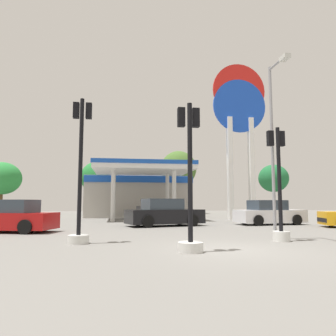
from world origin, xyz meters
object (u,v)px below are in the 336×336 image
(traffic_signal_1, at_px, (279,196))
(corner_streetlamp, at_px, (274,132))
(tree_2, at_px, (178,169))
(station_pole_sign, at_px, (240,118))
(car_3, at_px, (9,217))
(tree_3, at_px, (274,178))
(tree_0, at_px, (2,178))
(tree_1, at_px, (96,178))
(traffic_signal_3, at_px, (80,187))
(car_0, at_px, (269,214))
(traffic_signal_2, at_px, (190,194))
(car_2, at_px, (164,214))

(traffic_signal_1, relative_size, corner_streetlamp, 0.61)
(traffic_signal_1, bearing_deg, tree_2, 86.56)
(traffic_signal_1, height_order, corner_streetlamp, corner_streetlamp)
(station_pole_sign, xyz_separation_m, car_3, (-15.13, -9.24, -7.85))
(station_pole_sign, xyz_separation_m, tree_3, (9.15, 12.30, -4.14))
(station_pole_sign, xyz_separation_m, corner_streetlamp, (-4.19, -14.08, -4.44))
(tree_0, distance_m, tree_1, 10.25)
(station_pole_sign, height_order, tree_3, station_pole_sign)
(traffic_signal_3, height_order, tree_1, tree_1)
(tree_0, xyz_separation_m, tree_1, (10.23, -0.54, 0.16))
(car_0, height_order, tree_1, tree_1)
(traffic_signal_2, distance_m, tree_2, 31.63)
(station_pole_sign, relative_size, corner_streetlamp, 1.95)
(station_pole_sign, bearing_deg, traffic_signal_2, -116.15)
(car_0, distance_m, tree_0, 29.47)
(tree_3, bearing_deg, traffic_signal_1, -116.65)
(traffic_signal_2, xyz_separation_m, tree_2, (5.53, 30.89, 3.99))
(traffic_signal_3, xyz_separation_m, tree_3, (20.57, 26.36, 2.48))
(car_0, bearing_deg, traffic_signal_1, -113.74)
(tree_2, bearing_deg, car_0, -84.67)
(car_3, xyz_separation_m, tree_1, (2.48, 21.56, 3.54))
(car_3, bearing_deg, tree_1, 83.44)
(car_2, xyz_separation_m, corner_streetlamp, (3.17, -7.74, 3.36))
(tree_2, distance_m, corner_streetlamp, 28.59)
(car_3, distance_m, traffic_signal_3, 6.20)
(car_0, height_order, car_2, car_2)
(station_pole_sign, relative_size, tree_2, 1.68)
(car_0, xyz_separation_m, traffic_signal_2, (-7.45, -10.31, 0.92))
(tree_0, bearing_deg, tree_2, 4.40)
(car_2, distance_m, tree_1, 19.71)
(car_2, distance_m, traffic_signal_2, 10.19)
(car_0, xyz_separation_m, car_3, (-14.50, -3.09, -0.01))
(car_0, relative_size, corner_streetlamp, 0.65)
(tree_0, xyz_separation_m, tree_3, (32.03, -0.56, 0.33))
(car_2, relative_size, corner_streetlamp, 0.71)
(car_0, relative_size, tree_1, 0.74)
(traffic_signal_3, height_order, tree_0, tree_0)
(tree_2, bearing_deg, tree_3, -10.28)
(tree_3, bearing_deg, traffic_signal_3, -127.96)
(car_0, bearing_deg, traffic_signal_2, -125.86)
(car_2, relative_size, tree_3, 0.79)
(station_pole_sign, distance_m, traffic_signal_2, 19.60)
(tree_1, bearing_deg, traffic_signal_2, -80.98)
(tree_1, bearing_deg, station_pole_sign, -44.24)
(car_0, xyz_separation_m, car_2, (-6.73, -0.19, 0.04))
(traffic_signal_3, bearing_deg, tree_0, 113.07)
(traffic_signal_2, relative_size, tree_0, 0.73)
(car_2, relative_size, tree_2, 0.61)
(traffic_signal_1, relative_size, tree_1, 0.69)
(car_0, distance_m, car_3, 14.83)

